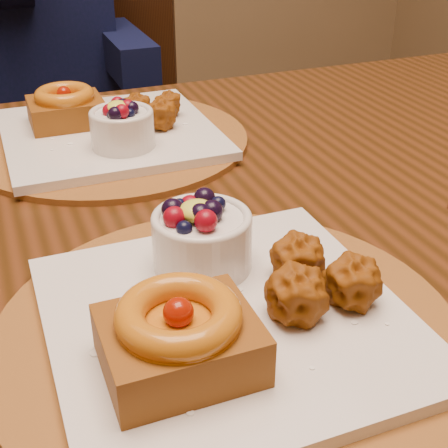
{
  "coord_description": "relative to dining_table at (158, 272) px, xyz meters",
  "views": [
    {
      "loc": [
        -0.17,
        -0.7,
        1.08
      ],
      "look_at": [
        -0.01,
        -0.28,
        0.83
      ],
      "focal_mm": 50.0,
      "sensor_mm": 36.0,
      "label": 1
    }
  ],
  "objects": [
    {
      "name": "place_setting_near",
      "position": [
        -0.0,
        -0.22,
        0.1
      ],
      "size": [
        0.38,
        0.38,
        0.09
      ],
      "color": "#613612",
      "rests_on": "dining_table"
    },
    {
      "name": "dining_table",
      "position": [
        0.0,
        0.0,
        0.0
      ],
      "size": [
        1.6,
        0.9,
        0.76
      ],
      "color": "#321C09",
      "rests_on": "ground"
    },
    {
      "name": "chair_far",
      "position": [
        0.03,
        0.84,
        -0.16
      ],
      "size": [
        0.6,
        0.6,
        0.94
      ],
      "rotation": [
        0.0,
        0.0,
        -0.42
      ],
      "color": "black",
      "rests_on": "ground"
    },
    {
      "name": "place_setting_far",
      "position": [
        -0.0,
        0.22,
        0.1
      ],
      "size": [
        0.38,
        0.38,
        0.08
      ],
      "color": "#613612",
      "rests_on": "dining_table"
    }
  ]
}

